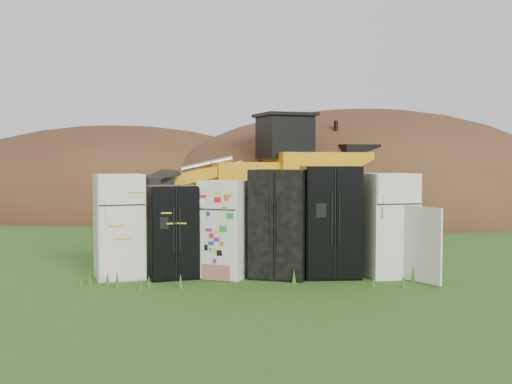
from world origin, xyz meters
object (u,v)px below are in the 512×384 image
fridge_leftmost (119,226)px  fridge_black_side (172,232)px  fridge_dark_mid (280,224)px  fridge_open_door (390,225)px  fridge_black_right (330,222)px  wheel_loader (257,172)px  fridge_sticker (225,229)px

fridge_leftmost → fridge_black_side: size_ratio=1.12×
fridge_dark_mid → fridge_open_door: size_ratio=1.04×
fridge_leftmost → fridge_black_side: 0.94m
fridge_leftmost → fridge_black_right: fridge_black_right is taller
fridge_black_right → wheel_loader: size_ratio=0.28×
fridge_dark_mid → fridge_black_right: (0.90, 0.03, 0.03)m
fridge_black_side → fridge_leftmost: bearing=163.1°
fridge_dark_mid → fridge_black_right: 0.90m
fridge_open_door → fridge_leftmost: bearing=169.9°
fridge_sticker → fridge_open_door: size_ratio=0.93×
fridge_leftmost → fridge_black_side: fridge_leftmost is taller
fridge_black_side → wheel_loader: wheel_loader is taller
fridge_dark_mid → fridge_sticker: bearing=-165.2°
fridge_leftmost → fridge_sticker: bearing=-17.5°
fridge_open_door → wheel_loader: (-2.07, 7.56, 0.80)m
fridge_dark_mid → wheel_loader: (-0.11, 7.59, 0.77)m
fridge_sticker → wheel_loader: wheel_loader is taller
fridge_sticker → fridge_open_door: (2.95, -0.02, 0.06)m
wheel_loader → fridge_black_side: bearing=-120.6°
fridge_leftmost → fridge_black_right: 3.74m
fridge_leftmost → fridge_dark_mid: 2.84m
fridge_sticker → fridge_dark_mid: bearing=20.5°
fridge_black_side → fridge_sticker: fridge_sticker is taller
fridge_dark_mid → wheel_loader: bearing=108.5°
fridge_black_side → fridge_dark_mid: 1.91m
fridge_dark_mid → fridge_black_right: size_ratio=0.97×
fridge_sticker → fridge_dark_mid: 0.99m
fridge_sticker → fridge_black_right: (1.88, -0.02, 0.13)m
fridge_black_side → fridge_open_door: size_ratio=0.89×
fridge_black_side → fridge_open_door: (3.87, -0.01, 0.10)m
fridge_black_side → wheel_loader: (1.80, 7.55, 0.91)m
fridge_black_right → fridge_leftmost: bearing=177.4°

